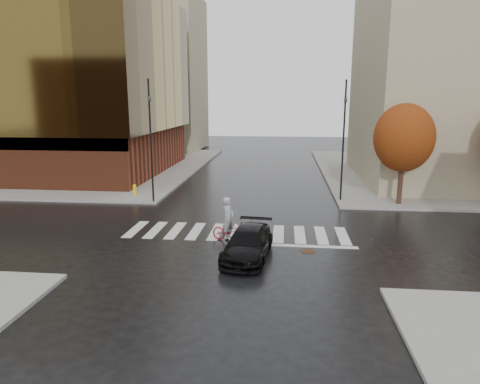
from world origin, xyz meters
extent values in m
plane|color=black|center=(0.00, 0.00, 0.00)|extent=(120.00, 120.00, 0.00)
cube|color=gray|center=(-21.00, 21.00, 0.07)|extent=(30.00, 30.00, 0.15)
cube|color=silver|center=(0.00, 0.50, 0.01)|extent=(12.00, 3.00, 0.01)
cube|color=brown|center=(-22.00, 18.00, 2.15)|extent=(26.00, 18.00, 4.00)
cube|color=olive|center=(-22.00, 18.00, 10.15)|extent=(27.00, 19.00, 12.00)
cube|color=tan|center=(17.00, 17.00, 9.15)|extent=(16.00, 16.00, 18.00)
cube|color=tan|center=(-16.00, 37.00, 10.15)|extent=(14.00, 12.00, 20.00)
cylinder|color=#322116|center=(10.00, 7.40, 1.55)|extent=(0.32, 0.32, 2.80)
ellipsoid|color=#90320D|center=(10.00, 7.40, 4.47)|extent=(3.80, 3.80, 4.37)
imported|color=black|center=(0.90, -3.06, 0.66)|extent=(2.29, 4.69, 1.31)
imported|color=maroon|center=(-0.15, -0.95, 0.52)|extent=(2.08, 1.30, 1.03)
imported|color=#9FA2A7|center=(-0.25, -0.95, 1.18)|extent=(0.73, 0.89, 2.09)
cylinder|color=black|center=(-6.30, 6.30, 4.16)|extent=(0.12, 0.12, 8.02)
imported|color=black|center=(-6.30, 6.30, 7.07)|extent=(0.25, 0.23, 1.00)
cylinder|color=black|center=(6.30, 8.08, 4.14)|extent=(0.12, 0.12, 7.99)
imported|color=black|center=(6.30, 8.08, 7.04)|extent=(0.23, 0.25, 1.00)
cylinder|color=yellow|center=(-8.23, 8.12, 0.47)|extent=(0.25, 0.25, 0.63)
sphere|color=yellow|center=(-8.23, 8.12, 0.78)|extent=(0.27, 0.27, 0.27)
cylinder|color=#492D1A|center=(3.61, -2.00, 0.01)|extent=(0.69, 0.69, 0.01)
camera|label=1|loc=(2.41, -20.95, 6.90)|focal=32.00mm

